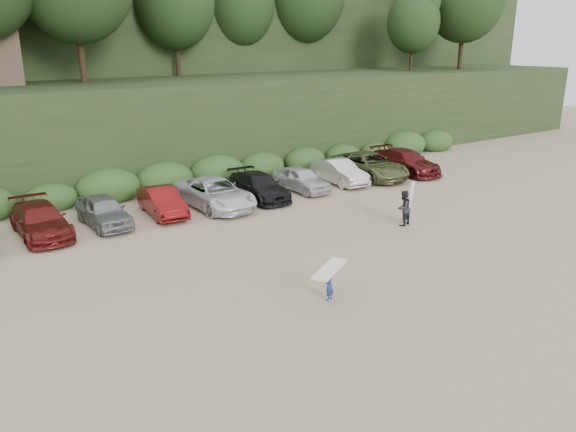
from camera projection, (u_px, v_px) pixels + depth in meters
ground at (354, 259)px, 23.11m from camera, size 120.00×120.00×0.00m
hillside_backdrop at (81, 7)px, 47.90m from camera, size 90.00×41.50×28.00m
parked_cars at (212, 193)px, 30.09m from camera, size 33.94×6.21×1.62m
child_surfer at (330, 278)px, 19.27m from camera, size 1.99×1.50×1.19m
adult_surfer at (404, 208)px, 27.07m from camera, size 1.36×0.84×2.06m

